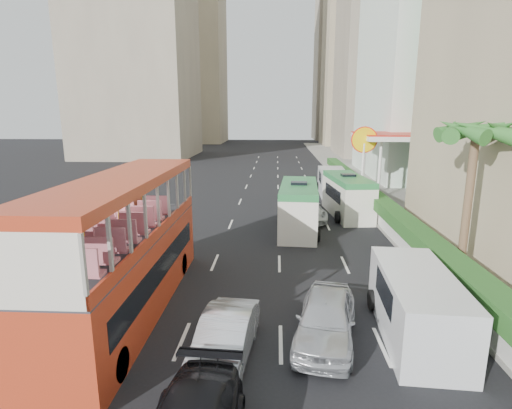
# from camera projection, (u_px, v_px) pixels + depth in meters

# --- Properties ---
(ground_plane) EXTENTS (200.00, 200.00, 0.00)m
(ground_plane) POSITION_uv_depth(u_px,v_px,m) (291.00, 314.00, 14.71)
(ground_plane) COLOR black
(ground_plane) RESTS_ON ground
(double_decker_bus) EXTENTS (2.50, 11.00, 5.06)m
(double_decker_bus) POSITION_uv_depth(u_px,v_px,m) (126.00, 246.00, 14.44)
(double_decker_bus) COLOR #BC361A
(double_decker_bus) RESTS_ON ground
(car_silver_lane_a) EXTENTS (1.91, 4.33, 1.38)m
(car_silver_lane_a) POSITION_uv_depth(u_px,v_px,m) (225.00, 359.00, 11.98)
(car_silver_lane_a) COLOR silver
(car_silver_lane_a) RESTS_ON ground
(car_silver_lane_b) EXTENTS (2.67, 4.78, 1.54)m
(car_silver_lane_b) POSITION_uv_depth(u_px,v_px,m) (325.00, 340.00, 13.01)
(car_silver_lane_b) COLOR silver
(car_silver_lane_b) RESTS_ON ground
(van_asset) EXTENTS (2.92, 5.38, 1.43)m
(van_asset) POSITION_uv_depth(u_px,v_px,m) (305.00, 219.00, 27.81)
(van_asset) COLOR silver
(van_asset) RESTS_ON ground
(minibus_near) EXTENTS (2.63, 6.74, 2.93)m
(minibus_near) POSITION_uv_depth(u_px,v_px,m) (298.00, 208.00, 24.92)
(minibus_near) COLOR silver
(minibus_near) RESTS_ON ground
(minibus_far) EXTENTS (2.84, 6.64, 2.86)m
(minibus_far) POSITION_uv_depth(u_px,v_px,m) (347.00, 196.00, 28.63)
(minibus_far) COLOR silver
(minibus_far) RESTS_ON ground
(panel_van_near) EXTENTS (2.49, 5.50, 2.15)m
(panel_van_near) POSITION_uv_depth(u_px,v_px,m) (417.00, 305.00, 13.05)
(panel_van_near) COLOR silver
(panel_van_near) RESTS_ON ground
(panel_van_far) EXTENTS (2.42, 5.69, 2.25)m
(panel_van_far) POSITION_uv_depth(u_px,v_px,m) (332.00, 182.00, 36.27)
(panel_van_far) COLOR silver
(panel_van_far) RESTS_ON ground
(sidewalk) EXTENTS (6.00, 120.00, 0.18)m
(sidewalk) POSITION_uv_depth(u_px,v_px,m) (375.00, 189.00, 38.58)
(sidewalk) COLOR #99968C
(sidewalk) RESTS_ON ground
(kerb_wall) EXTENTS (0.30, 44.00, 1.00)m
(kerb_wall) POSITION_uv_depth(u_px,v_px,m) (373.00, 209.00, 27.88)
(kerb_wall) COLOR silver
(kerb_wall) RESTS_ON sidewalk
(hedge) EXTENTS (1.10, 44.00, 0.70)m
(hedge) POSITION_uv_depth(u_px,v_px,m) (374.00, 197.00, 27.69)
(hedge) COLOR #2D6626
(hedge) RESTS_ON kerb_wall
(palm_tree) EXTENTS (0.36, 0.36, 6.40)m
(palm_tree) POSITION_uv_depth(u_px,v_px,m) (468.00, 203.00, 17.46)
(palm_tree) COLOR brown
(palm_tree) RESTS_ON sidewalk
(shell_station) EXTENTS (6.50, 8.00, 5.50)m
(shell_station) POSITION_uv_depth(u_px,v_px,m) (394.00, 164.00, 35.99)
(shell_station) COLOR silver
(shell_station) RESTS_ON ground
(tower_mid) EXTENTS (16.00, 16.00, 50.00)m
(tower_mid) POSITION_uv_depth(u_px,v_px,m) (393.00, 1.00, 64.72)
(tower_mid) COLOR gray
(tower_mid) RESTS_ON ground
(tower_far_a) EXTENTS (14.00, 14.00, 44.00)m
(tower_far_a) POSITION_uv_depth(u_px,v_px,m) (357.00, 45.00, 88.80)
(tower_far_a) COLOR tan
(tower_far_a) RESTS_ON ground
(tower_far_b) EXTENTS (14.00, 14.00, 40.00)m
(tower_far_b) POSITION_uv_depth(u_px,v_px,m) (341.00, 66.00, 110.67)
(tower_far_b) COLOR gray
(tower_far_b) RESTS_ON ground
(tower_left_b) EXTENTS (16.00, 16.00, 46.00)m
(tower_left_b) POSITION_uv_depth(u_px,v_px,m) (191.00, 48.00, 98.31)
(tower_left_b) COLOR tan
(tower_left_b) RESTS_ON ground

